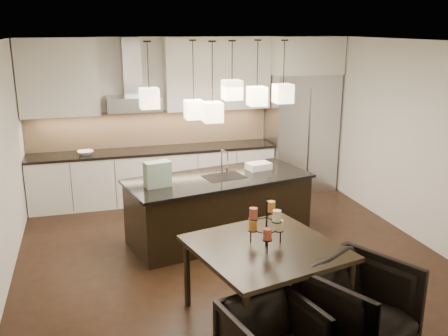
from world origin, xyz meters
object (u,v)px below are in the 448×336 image
object	(u,v)px
refrigerator	(301,132)
island_body	(219,209)
dining_table	(265,282)
armchair_right	(358,306)

from	to	relation	value
refrigerator	island_body	distance (m)	2.86
refrigerator	dining_table	size ratio (longest dim) A/B	1.56
dining_table	refrigerator	bearing A→B (deg)	48.13
island_body	dining_table	world-z (taller)	island_body
island_body	armchair_right	xyz separation A→B (m)	(0.60, -2.82, -0.02)
dining_table	armchair_right	xyz separation A→B (m)	(0.68, -0.69, 0.01)
refrigerator	armchair_right	world-z (taller)	refrigerator
dining_table	armchair_right	bearing A→B (deg)	-58.45
island_body	armchair_right	world-z (taller)	island_body
island_body	armchair_right	bearing A→B (deg)	-89.59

